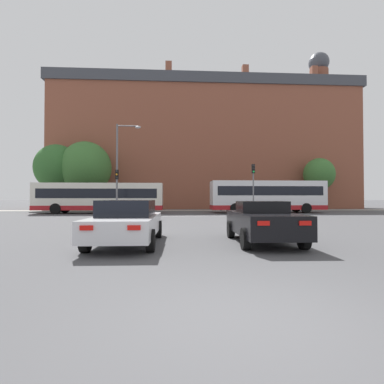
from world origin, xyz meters
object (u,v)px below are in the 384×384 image
Objects in this scene: traffic_light_near_right at (253,181)px; pedestrian_waiting at (221,202)px; street_lamp_junction at (121,160)px; bus_crossing_trailing at (100,197)px; car_saloon_left at (128,221)px; pedestrian_walking_east at (99,203)px; car_roadster_right at (262,222)px; bus_crossing_lead at (267,196)px; traffic_light_near_left at (117,185)px.

pedestrian_waiting is at bearing 97.48° from traffic_light_near_right.
traffic_light_near_right is at bearing -1.56° from street_lamp_junction.
street_lamp_junction is at bearing -143.46° from bus_crossing_trailing.
bus_crossing_trailing is 14.73m from traffic_light_near_right.
car_saloon_left is 3.15× the size of pedestrian_walking_east.
bus_crossing_trailing is 14.24m from pedestrian_waiting.
street_lamp_junction is at bearing -171.92° from pedestrian_walking_east.
street_lamp_junction is 5.02× the size of pedestrian_walking_east.
car_saloon_left is 4.46m from car_roadster_right.
pedestrian_waiting is (12.84, 6.13, -0.54)m from bus_crossing_trailing.
bus_crossing_lead reaches higher than pedestrian_waiting.
pedestrian_walking_east is at bearing 113.33° from street_lamp_junction.
traffic_light_near_left reaches higher than bus_crossing_trailing.
bus_crossing_trailing is at bearing 179.79° from pedestrian_walking_east.
pedestrian_waiting reaches higher than car_saloon_left.
car_saloon_left is 0.44× the size of bus_crossing_lead.
traffic_light_near_right reaches higher than bus_crossing_lead.
pedestrian_walking_east is at bearing 115.96° from car_roadster_right.
bus_crossing_trailing is 6.95m from pedestrian_walking_east.
pedestrian_waiting is (10.49, 10.09, -1.61)m from traffic_light_near_left.
bus_crossing_trailing is at bearing 90.49° from bus_crossing_lead.
car_roadster_right is at bearing 162.01° from bus_crossing_lead.
car_roadster_right is at bearing -65.15° from street_lamp_junction.
pedestrian_waiting is at bearing 75.72° from car_saloon_left.
bus_crossing_trailing is 5.42m from street_lamp_junction.
traffic_light_near_right is 11.80m from traffic_light_near_left.
traffic_light_near_right is 0.57× the size of street_lamp_junction.
traffic_light_near_right is (14.15, -3.83, 1.42)m from bus_crossing_trailing.
pedestrian_walking_east is at bearing 146.61° from traffic_light_near_right.
car_saloon_left is 20.58m from bus_crossing_trailing.
street_lamp_junction reaches higher than car_roadster_right.
bus_crossing_lead reaches higher than pedestrian_walking_east.
bus_crossing_trailing is at bearing 120.77° from traffic_light_near_left.
traffic_light_near_left is at bearing -119.14° from street_lamp_junction.
bus_crossing_trailing is 4.72m from traffic_light_near_left.
traffic_light_near_right reaches higher than traffic_light_near_left.
bus_crossing_lead is at bearing 16.03° from traffic_light_near_left.
pedestrian_waiting is (7.17, 25.90, 0.29)m from car_saloon_left.
street_lamp_junction is at bearing 116.54° from car_roadster_right.
car_roadster_right is at bearing -63.82° from traffic_light_near_left.
car_saloon_left is 1.11× the size of traffic_light_near_right.
pedestrian_waiting is (-3.77, 5.99, -0.69)m from bus_crossing_lead.
bus_crossing_lead is 4.84m from traffic_light_near_right.
traffic_light_near_left is at bearing 106.03° from bus_crossing_lead.
car_roadster_right is 20.98m from bus_crossing_lead.
car_saloon_left is at bearing -78.13° from traffic_light_near_left.
traffic_light_near_right is at bearing 0.63° from traffic_light_near_left.
traffic_light_near_right is at bearing -105.13° from bus_crossing_trailing.
pedestrian_waiting is at bearing -64.48° from bus_crossing_trailing.
car_roadster_right is 17.75m from traffic_light_near_left.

